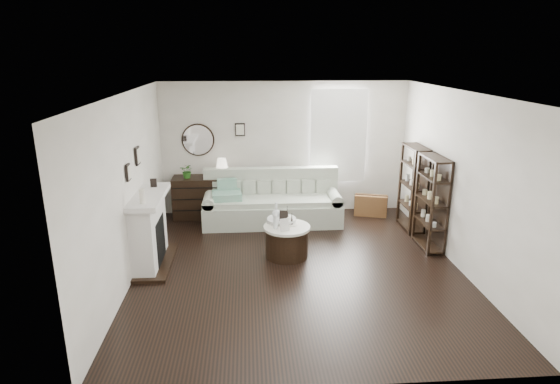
{
  "coord_description": "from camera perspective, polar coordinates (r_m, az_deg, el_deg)",
  "views": [
    {
      "loc": [
        -0.75,
        -6.67,
        3.27
      ],
      "look_at": [
        -0.23,
        0.8,
        1.0
      ],
      "focal_mm": 30.0,
      "sensor_mm": 36.0,
      "label": 1
    }
  ],
  "objects": [
    {
      "name": "potted_plant",
      "position": [
        9.45,
        -11.23,
        2.53
      ],
      "size": [
        0.31,
        0.29,
        0.29
      ],
      "primitive_type": "imported",
      "rotation": [
        0.0,
        0.0,
        -0.26
      ],
      "color": "#27611B",
      "rests_on": "dresser"
    },
    {
      "name": "quilt",
      "position": [
        9.03,
        -6.49,
        -0.43
      ],
      "size": [
        0.59,
        0.5,
        0.14
      ],
      "primitive_type": "cube",
      "rotation": [
        0.0,
        0.0,
        0.09
      ],
      "color": "teal",
      "rests_on": "sofa"
    },
    {
      "name": "pedestal_table",
      "position": [
        7.81,
        0.19,
        -3.56
      ],
      "size": [
        0.49,
        0.49,
        0.6
      ],
      "rotation": [
        0.0,
        0.0,
        0.43
      ],
      "color": "white",
      "rests_on": "ground"
    },
    {
      "name": "room",
      "position": [
        9.63,
        4.94,
        6.78
      ],
      "size": [
        5.5,
        5.5,
        5.5
      ],
      "color": "black",
      "rests_on": "ground"
    },
    {
      "name": "eiffel_drum",
      "position": [
        7.65,
        1.45,
        -3.4
      ],
      "size": [
        0.12,
        0.12,
        0.18
      ],
      "primitive_type": null,
      "rotation": [
        0.0,
        0.0,
        0.12
      ],
      "color": "black",
      "rests_on": "drum_table"
    },
    {
      "name": "eiffel_ped",
      "position": [
        7.8,
        0.88,
        -2.5
      ],
      "size": [
        0.11,
        0.11,
        0.18
      ],
      "primitive_type": null,
      "rotation": [
        0.0,
        0.0,
        -0.09
      ],
      "color": "black",
      "rests_on": "pedestal_table"
    },
    {
      "name": "table_lamp",
      "position": [
        9.43,
        -7.08,
        2.96
      ],
      "size": [
        0.27,
        0.27,
        0.38
      ],
      "primitive_type": null,
      "rotation": [
        0.0,
        0.0,
        0.14
      ],
      "color": "#F5E9CF",
      "rests_on": "dresser"
    },
    {
      "name": "dresser",
      "position": [
        9.61,
        -9.14,
        -0.62
      ],
      "size": [
        1.26,
        0.54,
        0.84
      ],
      "color": "black",
      "rests_on": "ground"
    },
    {
      "name": "suitcase",
      "position": [
        9.8,
        10.99,
        -1.62
      ],
      "size": [
        0.69,
        0.39,
        0.44
      ],
      "primitive_type": "cube",
      "rotation": [
        0.0,
        0.0,
        -0.28
      ],
      "color": "brown",
      "rests_on": "ground"
    },
    {
      "name": "card_frame_ped",
      "position": [
        7.65,
        0.42,
        -2.92
      ],
      "size": [
        0.14,
        0.08,
        0.17
      ],
      "primitive_type": "cube",
      "rotation": [
        -0.21,
        0.0,
        -0.25
      ],
      "color": "black",
      "rests_on": "pedestal_table"
    },
    {
      "name": "bottle_drum",
      "position": [
        7.49,
        -0.56,
        -3.42
      ],
      "size": [
        0.07,
        0.07,
        0.29
      ],
      "primitive_type": "cylinder",
      "color": "silver",
      "rests_on": "drum_table"
    },
    {
      "name": "drum_table",
      "position": [
        7.73,
        0.83,
        -6.0
      ],
      "size": [
        0.76,
        0.76,
        0.53
      ],
      "rotation": [
        0.0,
        0.0,
        -0.16
      ],
      "color": "black",
      "rests_on": "ground"
    },
    {
      "name": "shelf_unit_far",
      "position": [
        9.12,
        15.91,
        0.48
      ],
      "size": [
        0.3,
        0.8,
        1.6
      ],
      "color": "black",
      "rests_on": "ground"
    },
    {
      "name": "shelf_unit_near",
      "position": [
        8.32,
        17.95,
        -1.26
      ],
      "size": [
        0.3,
        0.8,
        1.6
      ],
      "color": "black",
      "rests_on": "ground"
    },
    {
      "name": "sofa",
      "position": [
        9.24,
        -0.98,
        -1.62
      ],
      "size": [
        2.67,
        0.93,
        1.04
      ],
      "color": "#AFB7A3",
      "rests_on": "ground"
    },
    {
      "name": "card_frame_drum",
      "position": [
        7.41,
        0.56,
        -4.01
      ],
      "size": [
        0.16,
        0.1,
        0.2
      ],
      "primitive_type": "cube",
      "rotation": [
        -0.21,
        0.0,
        0.33
      ],
      "color": "silver",
      "rests_on": "drum_table"
    },
    {
      "name": "flask_ped",
      "position": [
        7.77,
        -0.45,
        -2.23
      ],
      "size": [
        0.15,
        0.15,
        0.27
      ],
      "primitive_type": null,
      "color": "silver",
      "rests_on": "pedestal_table"
    },
    {
      "name": "fireplace",
      "position": [
        7.65,
        -15.59,
        -4.72
      ],
      "size": [
        0.5,
        1.4,
        1.84
      ],
      "color": "white",
      "rests_on": "ground"
    }
  ]
}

